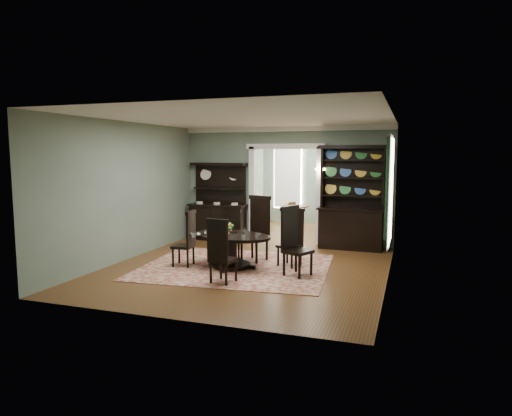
{
  "coord_description": "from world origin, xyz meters",
  "views": [
    {
      "loc": [
        3.11,
        -8.44,
        2.29
      ],
      "look_at": [
        0.01,
        0.6,
        1.17
      ],
      "focal_mm": 32.0,
      "sensor_mm": 36.0,
      "label": 1
    }
  ],
  "objects_px": {
    "parlor_table": "(296,214)",
    "welsh_dresser": "(351,212)",
    "dining_table": "(232,244)",
    "sideboard": "(218,213)"
  },
  "relations": [
    {
      "from": "parlor_table",
      "to": "welsh_dresser",
      "type": "bearing_deg",
      "value": -48.76
    },
    {
      "from": "welsh_dresser",
      "to": "dining_table",
      "type": "bearing_deg",
      "value": -125.62
    },
    {
      "from": "dining_table",
      "to": "parlor_table",
      "type": "height_order",
      "value": "parlor_table"
    },
    {
      "from": "dining_table",
      "to": "parlor_table",
      "type": "relative_size",
      "value": 2.39
    },
    {
      "from": "welsh_dresser",
      "to": "parlor_table",
      "type": "distance_m",
      "value": 2.97
    },
    {
      "from": "dining_table",
      "to": "parlor_table",
      "type": "bearing_deg",
      "value": 103.51
    },
    {
      "from": "sideboard",
      "to": "welsh_dresser",
      "type": "height_order",
      "value": "welsh_dresser"
    },
    {
      "from": "dining_table",
      "to": "welsh_dresser",
      "type": "xyz_separation_m",
      "value": [
        2.05,
        2.72,
        0.44
      ]
    },
    {
      "from": "sideboard",
      "to": "welsh_dresser",
      "type": "relative_size",
      "value": 0.82
    },
    {
      "from": "parlor_table",
      "to": "sideboard",
      "type": "bearing_deg",
      "value": -126.43
    }
  ]
}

